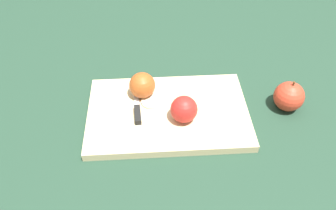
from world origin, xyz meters
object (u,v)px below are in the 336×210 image
at_px(apple_half_right, 142,85).
at_px(apple_whole, 289,96).
at_px(apple_half_left, 184,109).
at_px(knife, 137,110).

xyz_separation_m(apple_half_right, apple_whole, (-0.40, -0.01, -0.02)).
relative_size(apple_half_left, knife, 0.44).
relative_size(apple_half_left, apple_whole, 0.75).
distance_m(apple_half_left, apple_whole, 0.30).
xyz_separation_m(apple_half_left, apple_whole, (-0.28, -0.09, -0.02)).
height_order(apple_half_right, apple_whole, apple_half_right).
distance_m(apple_half_right, knife, 0.07).
bearing_deg(apple_whole, apple_half_left, 17.53).
bearing_deg(knife, apple_half_left, -108.02).
bearing_deg(apple_half_left, apple_whole, -3.56).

